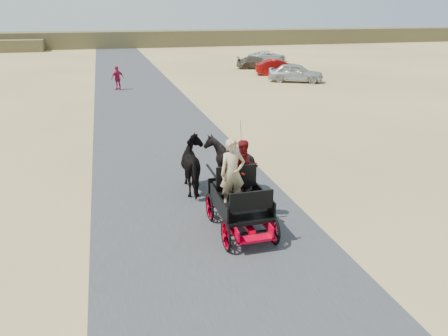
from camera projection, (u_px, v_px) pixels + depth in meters
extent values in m
plane|color=tan|center=(203.00, 223.00, 12.03)|extent=(140.00, 140.00, 0.00)
cube|color=#38383A|center=(203.00, 223.00, 12.03)|extent=(6.00, 140.00, 0.01)
cube|color=brown|center=(115.00, 39.00, 67.81)|extent=(140.00, 6.00, 2.40)
imported|color=black|center=(196.00, 165.00, 13.95)|extent=(0.91, 2.01, 1.70)
imported|color=black|center=(229.00, 162.00, 14.22)|extent=(1.37, 1.54, 1.70)
imported|color=tan|center=(232.00, 173.00, 11.10)|extent=(0.66, 0.43, 1.80)
imported|color=#660C0F|center=(244.00, 168.00, 11.76)|extent=(0.77, 0.60, 1.58)
imported|color=#A51237|center=(118.00, 78.00, 31.72)|extent=(1.08, 0.88, 1.73)
imported|color=#B2B2B7|center=(296.00, 73.00, 35.24)|extent=(4.68, 3.69, 1.49)
imported|color=maroon|center=(279.00, 67.00, 39.10)|extent=(4.34, 2.31, 1.36)
imported|color=brown|center=(257.00, 63.00, 43.35)|extent=(4.33, 2.52, 1.18)
imported|color=silver|center=(268.00, 56.00, 48.89)|extent=(4.69, 2.86, 1.21)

